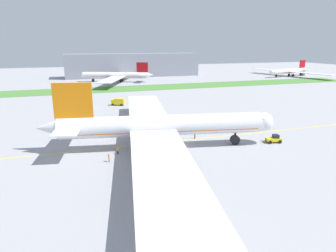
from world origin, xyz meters
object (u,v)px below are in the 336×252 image
(pushback_tug, at_px, (274,139))
(service_truck_fuel_bowser, at_px, (147,110))
(ground_crew_marshaller_front, at_px, (195,135))
(service_truck_baggage_loader, at_px, (118,102))
(service_truck_catering_van, at_px, (85,104))
(ground_crew_wingwalker_port, at_px, (109,157))
(ground_crew_wingwalker_starboard, at_px, (118,150))
(parked_airliner_far_centre, at_px, (290,71))
(airliner_foreground, at_px, (158,126))
(parked_airliner_far_left, at_px, (118,75))

(pushback_tug, xyz_separation_m, service_truck_fuel_bowser, (-23.14, 44.11, 0.46))
(ground_crew_marshaller_front, xyz_separation_m, service_truck_baggage_loader, (-12.39, 53.72, 0.58))
(service_truck_catering_van, bearing_deg, ground_crew_wingwalker_port, -88.73)
(ground_crew_wingwalker_starboard, bearing_deg, parked_airliner_far_centre, 40.11)
(ground_crew_wingwalker_port, bearing_deg, service_truck_fuel_bowser, 65.53)
(pushback_tug, relative_size, service_truck_fuel_bowser, 0.98)
(service_truck_baggage_loader, bearing_deg, ground_crew_marshaller_front, -77.02)
(service_truck_catering_van, bearing_deg, ground_crew_wingwalker_starboard, -86.00)
(ground_crew_wingwalker_port, height_order, service_truck_catering_van, service_truck_catering_van)
(ground_crew_wingwalker_port, height_order, service_truck_fuel_bowser, service_truck_fuel_bowser)
(airliner_foreground, relative_size, service_truck_catering_van, 21.60)
(parked_airliner_far_centre, bearing_deg, ground_crew_wingwalker_starboard, -139.89)
(ground_crew_marshaller_front, distance_m, parked_airliner_far_left, 136.24)
(service_truck_fuel_bowser, relative_size, parked_airliner_far_centre, 0.08)
(service_truck_baggage_loader, distance_m, parked_airliner_far_left, 83.56)
(service_truck_fuel_bowser, distance_m, parked_airliner_far_left, 101.92)
(airliner_foreground, relative_size, parked_airliner_far_centre, 1.29)
(service_truck_catering_van, distance_m, parked_airliner_far_left, 87.65)
(airliner_foreground, height_order, ground_crew_wingwalker_port, airliner_foreground)
(parked_airliner_far_left, bearing_deg, ground_crew_wingwalker_port, -99.90)
(ground_crew_wingwalker_port, relative_size, parked_airliner_far_left, 0.02)
(service_truck_baggage_loader, bearing_deg, parked_airliner_far_centre, 26.77)
(parked_airliner_far_centre, bearing_deg, service_truck_fuel_bowser, -146.31)
(pushback_tug, xyz_separation_m, ground_crew_wingwalker_port, (-43.23, -0.05, 0.08))
(airliner_foreground, xyz_separation_m, parked_airliner_far_centre, (149.91, 133.78, -1.42))
(pushback_tug, distance_m, ground_crew_wingwalker_starboard, 40.79)
(ground_crew_wingwalker_port, distance_m, service_truck_catering_van, 62.52)
(airliner_foreground, height_order, ground_crew_wingwalker_starboard, airliner_foreground)
(service_truck_catering_van, xyz_separation_m, parked_airliner_far_left, (26.84, 83.39, 2.85))
(ground_crew_marshaller_front, bearing_deg, airliner_foreground, -160.85)
(airliner_foreground, distance_m, ground_crew_marshaller_front, 13.11)
(airliner_foreground, relative_size, service_truck_baggage_loader, 15.77)
(parked_airliner_far_left, relative_size, parked_airliner_far_centre, 1.07)
(parked_airliner_far_centre, bearing_deg, airliner_foreground, -138.25)
(service_truck_catering_van, bearing_deg, parked_airliner_far_centre, 25.08)
(ground_crew_wingwalker_starboard, bearing_deg, parked_airliner_far_left, 80.86)
(service_truck_fuel_bowser, bearing_deg, pushback_tug, -62.32)
(airliner_foreground, height_order, service_truck_fuel_bowser, airliner_foreground)
(ground_crew_wingwalker_starboard, height_order, service_truck_fuel_bowser, service_truck_fuel_bowser)
(ground_crew_wingwalker_port, xyz_separation_m, parked_airliner_far_left, (25.45, 145.89, 3.46))
(airliner_foreground, distance_m, pushback_tug, 30.98)
(ground_crew_wingwalker_port, relative_size, parked_airliner_far_centre, 0.02)
(parked_airliner_far_centre, bearing_deg, ground_crew_marshaller_front, -136.83)
(airliner_foreground, xyz_separation_m, parked_airliner_far_left, (12.33, 140.22, -1.13))
(pushback_tug, height_order, ground_crew_wingwalker_port, pushback_tug)
(pushback_tug, bearing_deg, parked_airliner_far_left, 96.95)
(service_truck_baggage_loader, bearing_deg, service_truck_fuel_bowser, -68.04)
(parked_airliner_far_left, distance_m, parked_airliner_far_centre, 137.73)
(ground_crew_marshaller_front, xyz_separation_m, parked_airliner_far_centre, (138.32, 129.76, 3.23))
(pushback_tug, xyz_separation_m, ground_crew_marshaller_front, (-18.52, 9.65, 0.02))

